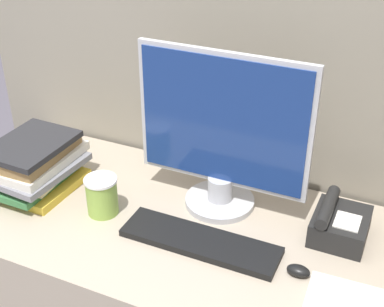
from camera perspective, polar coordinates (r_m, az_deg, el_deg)
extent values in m
cube|color=gray|center=(1.90, 3.00, -1.48)|extent=(1.82, 0.04, 1.45)
cylinder|color=#B7B7BC|center=(1.67, 2.97, -5.08)|extent=(0.21, 0.21, 0.02)
cylinder|color=#B7B7BC|center=(1.64, 3.02, -3.73)|extent=(0.08, 0.08, 0.08)
cube|color=#B7B7BC|center=(1.53, 3.33, 3.53)|extent=(0.53, 0.02, 0.41)
cube|color=navy|center=(1.52, 3.20, 3.39)|extent=(0.50, 0.01, 0.39)
cube|color=black|center=(1.52, 0.88, -9.37)|extent=(0.45, 0.13, 0.02)
ellipsoid|color=black|center=(1.45, 11.28, -12.16)|extent=(0.06, 0.04, 0.03)
cylinder|color=#8CB247|center=(1.63, -9.57, -4.57)|extent=(0.09, 0.09, 0.11)
cylinder|color=white|center=(1.60, -9.76, -2.81)|extent=(0.10, 0.10, 0.01)
cube|color=gold|center=(1.82, -16.00, -2.98)|extent=(0.25, 0.26, 0.03)
cube|color=#38723F|center=(1.80, -16.42, -2.44)|extent=(0.18, 0.29, 0.02)
cube|color=#C6B78C|center=(1.79, -15.97, -1.75)|extent=(0.19, 0.25, 0.02)
cube|color=slate|center=(1.78, -16.40, -1.38)|extent=(0.25, 0.30, 0.02)
cube|color=silver|center=(1.77, -16.31, -0.53)|extent=(0.21, 0.30, 0.03)
cube|color=olive|center=(1.75, -16.45, 0.25)|extent=(0.18, 0.27, 0.04)
cube|color=#262628|center=(1.73, -16.82, 0.93)|extent=(0.21, 0.27, 0.02)
cube|color=black|center=(1.58, 15.51, -7.49)|extent=(0.15, 0.17, 0.07)
cube|color=white|center=(1.54, 16.25, -6.98)|extent=(0.07, 0.08, 0.00)
cylinder|color=black|center=(1.55, 14.29, -5.56)|extent=(0.04, 0.18, 0.04)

